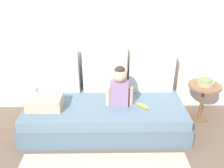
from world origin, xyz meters
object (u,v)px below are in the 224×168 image
couch (105,115)px  throw_pillow_left (59,71)px  side_table (204,93)px  banana (143,106)px  folded_blanket (45,102)px  fruit_bowl (206,82)px  throw_pillow_right (151,71)px  toddler (120,86)px  throw_pillow_center (105,69)px

couch → throw_pillow_left: 0.84m
side_table → throw_pillow_left: bearing=174.9°
banana → side_table: bearing=19.8°
folded_blanket → fruit_bowl: fruit_bowl is taller
throw_pillow_right → fruit_bowl: throw_pillow_right is taller
throw_pillow_left → fruit_bowl: bearing=-5.1°
throw_pillow_left → throw_pillow_right: throw_pillow_left is taller
throw_pillow_left → toddler: bearing=-27.4°
banana → folded_blanket: folded_blanket is taller
throw_pillow_center → fruit_bowl: (1.28, -0.17, -0.11)m
banana → fruit_bowl: size_ratio=0.78×
toddler → side_table: toddler is taller
throw_pillow_center → side_table: 1.32m
throw_pillow_left → side_table: bearing=-5.1°
throw_pillow_left → folded_blanket: size_ratio=1.40×
couch → folded_blanket: bearing=-171.0°
couch → throw_pillow_center: throw_pillow_center is taller
folded_blanket → fruit_bowl: 2.00m
throw_pillow_right → side_table: 0.73m
throw_pillow_right → toddler: throw_pillow_right is taller
throw_pillow_left → banana: bearing=-23.9°
folded_blanket → side_table: size_ratio=0.78×
throw_pillow_left → throw_pillow_right: (1.21, 0.00, -0.01)m
couch → throw_pillow_left: throw_pillow_left is taller
couch → throw_pillow_right: (0.61, 0.34, 0.45)m
throw_pillow_left → throw_pillow_right: bearing=0.0°
toddler → banana: size_ratio=2.93×
toddler → folded_blanket: bearing=-176.6°
side_table → toddler: bearing=-167.9°
couch → toddler: (0.17, -0.06, 0.44)m
toddler → side_table: size_ratio=0.97×
throw_pillow_center → fruit_bowl: 1.29m
side_table → throw_pillow_center: bearing=172.6°
fruit_bowl → folded_blanket: bearing=-171.7°
banana → side_table: side_table is taller
side_table → fruit_bowl: fruit_bowl is taller
banana → fruit_bowl: fruit_bowl is taller
toddler → folded_blanket: 0.89m
toddler → side_table: bearing=12.1°
couch → throw_pillow_right: 0.83m
banana → fruit_bowl: 0.90m
throw_pillow_center → throw_pillow_right: size_ratio=1.03×
toddler → fruit_bowl: 1.13m
throw_pillow_center → throw_pillow_right: bearing=0.0°
throw_pillow_left → folded_blanket: bearing=-101.4°
throw_pillow_left → folded_blanket: (-0.09, -0.46, -0.21)m
couch → toddler: 0.48m
throw_pillow_left → banana: (1.05, -0.47, -0.26)m
throw_pillow_center → toddler: size_ratio=1.20×
banana → folded_blanket: size_ratio=0.42×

